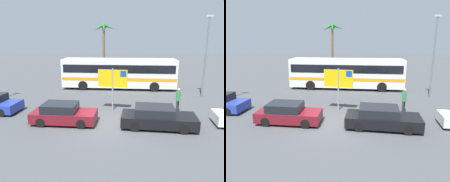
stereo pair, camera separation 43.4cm
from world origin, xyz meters
TOP-DOWN VIEW (x-y plane):
  - ground at (0.00, 0.00)m, footprint 120.00×120.00m
  - bus_front_coach at (0.23, 10.27)m, footprint 11.91×2.63m
  - ferry_sign at (0.21, 2.97)m, footprint 2.19×0.30m
  - car_black at (3.15, -0.02)m, footprint 4.58×2.03m
  - car_maroon at (-2.77, 0.12)m, footprint 4.09×1.77m
  - pedestrian_by_bus at (4.98, 2.92)m, footprint 0.32×0.32m
  - lamp_post_left_side at (8.14, 7.45)m, footprint 0.56×0.20m
  - palm_tree_seaside at (-2.16, 16.12)m, footprint 2.85×2.91m

SIDE VIEW (x-z plane):
  - ground at x=0.00m, z-range 0.00..0.00m
  - car_maroon at x=-2.77m, z-range -0.03..1.30m
  - car_black at x=3.15m, z-range -0.03..1.30m
  - pedestrian_by_bus at x=4.98m, z-range 0.17..1.99m
  - bus_front_coach at x=0.23m, z-range 0.20..3.37m
  - ferry_sign at x=0.21m, z-range 0.73..3.93m
  - lamp_post_left_side at x=8.14m, z-range 0.33..7.59m
  - palm_tree_seaside at x=-2.16m, z-range 2.01..9.20m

